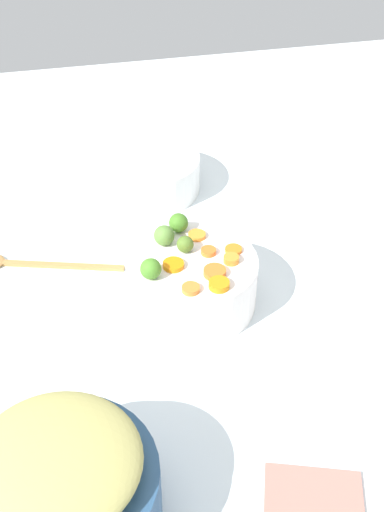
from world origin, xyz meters
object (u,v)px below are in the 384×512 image
at_px(serving_bowl_carrots, 192,282).
at_px(casserole_dish, 145,173).
at_px(metal_pot, 63,500).
at_px(wooden_spoon, 12,263).

bearing_deg(serving_bowl_carrots, casserole_dish, -87.48).
bearing_deg(casserole_dish, metal_pot, 73.11).
relative_size(serving_bowl_carrots, casserole_dish, 0.94).
height_order(serving_bowl_carrots, wooden_spoon, serving_bowl_carrots).
relative_size(wooden_spoon, casserole_dish, 1.23).
distance_m(metal_pot, wooden_spoon, 0.57).
bearing_deg(metal_pot, wooden_spoon, -83.40).
height_order(serving_bowl_carrots, metal_pot, metal_pot).
bearing_deg(wooden_spoon, casserole_dish, -144.71).
xyz_separation_m(serving_bowl_carrots, wooden_spoon, (0.32, -0.18, -0.04)).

